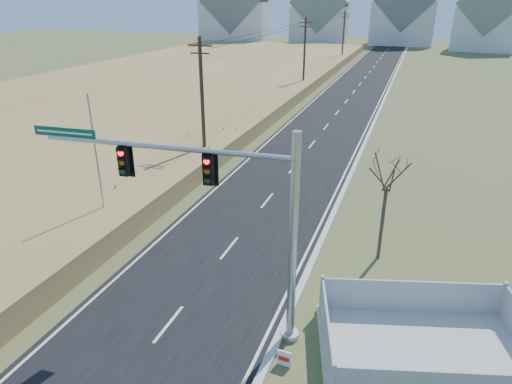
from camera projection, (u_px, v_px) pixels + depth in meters
name	position (u px, v px, depth m)	size (l,w,h in m)	color
ground	(193.00, 295.00, 19.02)	(260.00, 260.00, 0.00)	#4F5A2B
road	(358.00, 87.00, 62.30)	(8.00, 180.00, 0.06)	black
curb	(389.00, 88.00, 61.01)	(0.30, 180.00, 0.18)	#B2AFA8
reed_marsh	(166.00, 84.00, 60.72)	(38.00, 110.00, 1.30)	#A8854C
utility_pole_near	(202.00, 101.00, 32.13)	(1.80, 0.26, 9.00)	#422D1E
utility_pole_mid	(304.00, 54.00, 58.11)	(1.80, 0.26, 9.00)	#422D1E
utility_pole_far	(343.00, 36.00, 84.08)	(1.80, 0.26, 9.00)	#422D1E
condo_nw	(235.00, 12.00, 114.14)	(17.69, 13.38, 19.05)	silver
condo_nnw	(320.00, 15.00, 115.27)	(14.93, 11.17, 17.03)	silver
condo_n	(404.00, 13.00, 112.37)	(15.27, 10.20, 18.54)	silver
condo_ne	(487.00, 18.00, 100.25)	(14.12, 10.51, 16.52)	silver
traffic_signal_mast	(238.00, 215.00, 15.29)	(9.76, 1.02, 7.78)	#9EA0A5
fence_enclosure	(425.00, 351.00, 15.59)	(8.11, 6.55, 1.62)	#B7B5AD
open_sign	(284.00, 358.00, 15.27)	(0.49, 0.09, 0.60)	white
flagpole	(100.00, 179.00, 23.27)	(0.33, 0.33, 7.23)	#B7B5AD
bare_tree	(388.00, 172.00, 20.02)	(2.05, 2.05, 5.43)	#4C3F33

